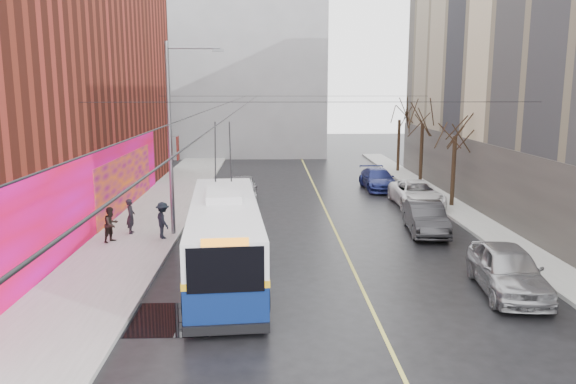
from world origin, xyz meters
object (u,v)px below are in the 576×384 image
parked_car_c (417,194)px  pedestrian_a (131,216)px  parked_car_a (508,270)px  pedestrian_c (163,220)px  tree_mid (423,113)px  streetlight_pole (173,134)px  parked_car_b (426,218)px  parked_car_d (378,179)px  tree_far (400,110)px  trolleybus (225,236)px  following_car (242,189)px  pedestrian_b (111,224)px  tree_near (456,123)px

parked_car_c → pedestrian_a: 16.55m
parked_car_a → pedestrian_c: bearing=157.7°
tree_mid → pedestrian_a: (-17.29, -12.94, -4.27)m
streetlight_pole → pedestrian_a: bearing=178.4°
tree_mid → parked_car_a: (-2.60, -20.90, -4.42)m
streetlight_pole → pedestrian_c: streetlight_pole is taller
pedestrian_a → pedestrian_c: (1.68, -0.94, 0.01)m
parked_car_b → parked_car_d: bearing=95.2°
tree_far → parked_car_c: size_ratio=1.21×
tree_mid → trolleybus: 22.76m
streetlight_pole → pedestrian_a: streetlight_pole is taller
tree_mid → streetlight_pole: bearing=-139.3°
streetlight_pole → pedestrian_c: size_ratio=5.35×
tree_far → parked_car_c: bearing=-98.4°
following_car → pedestrian_a: bearing=-122.6°
streetlight_pole → pedestrian_c: bearing=-118.0°
streetlight_pole → parked_car_b: streetlight_pole is taller
trolleybus → following_car: size_ratio=2.45×
trolleybus → pedestrian_b: size_ratio=7.26×
tree_near → pedestrian_a: 18.71m
tree_far → pedestrian_a: 26.72m
parked_car_a → parked_car_c: size_ratio=0.90×
parked_car_d → pedestrian_c: 17.94m
following_car → streetlight_pole: bearing=-110.1°
tree_near → parked_car_d: bearing=117.8°
trolleybus → parked_car_c: (10.41, 12.09, -0.75)m
pedestrian_c → tree_far: bearing=-64.9°
parked_car_a → parked_car_b: 8.06m
following_car → tree_far: bearing=42.1°
parked_car_a → pedestrian_a: bearing=157.6°
pedestrian_a → parked_car_a: bearing=-124.2°
pedestrian_a → pedestrian_c: size_ratio=0.98×
parked_car_c → following_car: (-10.42, 1.76, 0.05)m
tree_near → pedestrian_c: 17.52m
parked_car_b → parked_car_d: parked_car_b is taller
tree_far → trolleybus: tree_far is taller
parked_car_a → trolleybus: bearing=173.5°
tree_far → trolleybus: bearing=-115.8°
trolleybus → parked_car_c: bearing=44.6°
parked_car_a → pedestrian_a: (-14.69, 7.96, 0.15)m
following_car → pedestrian_b: bearing=-120.9°
tree_mid → parked_car_d: (-3.20, -0.93, -4.53)m
parked_car_c → pedestrian_b: bearing=-153.3°
pedestrian_a → tree_far: bearing=-46.6°
tree_far → parked_car_d: size_ratio=1.33×
tree_near → pedestrian_b: size_ratio=4.02×
parked_car_a → pedestrian_b: pedestrian_b is taller
following_car → tree_near: bearing=-11.4°
tree_far → parked_car_d: tree_far is taller
streetlight_pole → parked_car_b: size_ratio=1.95×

